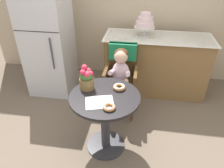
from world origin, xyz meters
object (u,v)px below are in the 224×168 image
(seated_child, at_px, (120,72))
(flower_vase, at_px, (86,78))
(donut_front, at_px, (109,107))
(cafe_table, at_px, (105,112))
(tiered_cake_stand, at_px, (145,22))
(donut_mid, at_px, (119,87))
(wicker_chair, at_px, (122,68))
(refrigerator, at_px, (48,39))

(seated_child, relative_size, flower_vase, 2.88)
(seated_child, height_order, donut_front, seated_child)
(cafe_table, bearing_deg, tiered_cake_stand, 75.49)
(donut_front, height_order, donut_mid, donut_mid)
(donut_mid, relative_size, tiered_cake_stand, 0.39)
(cafe_table, xyz_separation_m, wicker_chair, (0.09, 0.75, 0.13))
(seated_child, bearing_deg, tiered_cake_stand, 70.42)
(donut_front, bearing_deg, flower_vase, 133.20)
(donut_front, relative_size, refrigerator, 0.07)
(seated_child, xyz_separation_m, refrigerator, (-1.14, 0.50, 0.17))
(wicker_chair, height_order, donut_front, wicker_chair)
(donut_front, height_order, tiered_cake_stand, tiered_cake_stand)
(donut_front, bearing_deg, cafe_table, 111.41)
(cafe_table, height_order, tiered_cake_stand, tiered_cake_stand)
(tiered_cake_stand, relative_size, refrigerator, 0.20)
(donut_mid, bearing_deg, flower_vase, -174.15)
(tiered_cake_stand, bearing_deg, donut_front, -99.85)
(wicker_chair, height_order, flower_vase, flower_vase)
(cafe_table, height_order, flower_vase, flower_vase)
(wicker_chair, xyz_separation_m, flower_vase, (-0.30, -0.64, 0.20))
(wicker_chair, bearing_deg, donut_front, -85.46)
(tiered_cake_stand, bearing_deg, wicker_chair, -114.54)
(cafe_table, xyz_separation_m, donut_mid, (0.13, 0.14, 0.23))
(seated_child, xyz_separation_m, donut_front, (-0.01, -0.79, 0.06))
(flower_vase, distance_m, tiered_cake_stand, 1.34)
(donut_front, bearing_deg, seated_child, 89.35)
(donut_mid, xyz_separation_m, tiered_cake_stand, (0.21, 1.16, 0.36))
(donut_front, distance_m, tiered_cake_stand, 1.56)
(wicker_chair, relative_size, seated_child, 1.31)
(tiered_cake_stand, distance_m, refrigerator, 1.42)
(cafe_table, distance_m, donut_front, 0.31)
(seated_child, height_order, flower_vase, flower_vase)
(donut_mid, bearing_deg, cafe_table, -131.30)
(donut_front, xyz_separation_m, refrigerator, (-1.13, 1.30, 0.11))
(cafe_table, height_order, wicker_chair, wicker_chair)
(cafe_table, distance_m, refrigerator, 1.56)
(wicker_chair, height_order, donut_mid, wicker_chair)
(flower_vase, bearing_deg, refrigerator, 130.30)
(seated_child, distance_m, flower_vase, 0.59)
(donut_front, distance_m, donut_mid, 0.34)
(cafe_table, xyz_separation_m, tiered_cake_stand, (0.34, 1.30, 0.59))
(cafe_table, xyz_separation_m, refrigerator, (-1.05, 1.10, 0.34))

